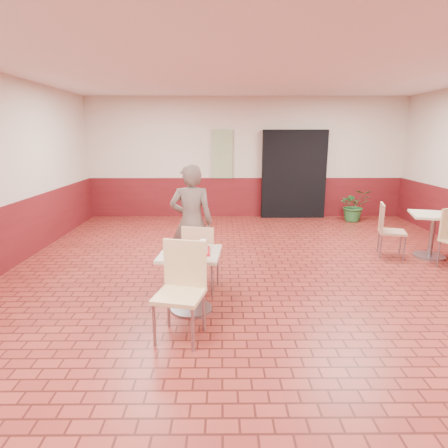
{
  "coord_description": "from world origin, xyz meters",
  "views": [
    {
      "loc": [
        -0.63,
        -4.57,
        2.07
      ],
      "look_at": [
        -0.6,
        0.11,
        0.95
      ],
      "focal_mm": 30.0,
      "sensor_mm": 36.0,
      "label": 1
    }
  ],
  "objects_px": {
    "main_table": "(191,271)",
    "second_table": "(433,228)",
    "chair_main_back": "(200,255)",
    "chair_second_left": "(388,227)",
    "ring_donut": "(182,246)",
    "long_john_donut": "(196,250)",
    "chair_main_front": "(182,285)",
    "serving_tray": "(190,251)",
    "potted_plant": "(354,205)",
    "paper_cup": "(203,244)",
    "customer": "(192,223)"
  },
  "relations": [
    {
      "from": "main_table",
      "to": "second_table",
      "type": "bearing_deg",
      "value": 26.62
    },
    {
      "from": "chair_main_back",
      "to": "chair_second_left",
      "type": "distance_m",
      "value": 3.49
    },
    {
      "from": "ring_donut",
      "to": "long_john_donut",
      "type": "bearing_deg",
      "value": -40.0
    },
    {
      "from": "chair_main_front",
      "to": "serving_tray",
      "type": "distance_m",
      "value": 0.61
    },
    {
      "from": "serving_tray",
      "to": "chair_second_left",
      "type": "bearing_deg",
      "value": 32.44
    },
    {
      "from": "long_john_donut",
      "to": "potted_plant",
      "type": "relative_size",
      "value": 0.19
    },
    {
      "from": "chair_main_front",
      "to": "main_table",
      "type": "bearing_deg",
      "value": 98.47
    },
    {
      "from": "paper_cup",
      "to": "chair_main_back",
      "type": "bearing_deg",
      "value": 97.62
    },
    {
      "from": "ring_donut",
      "to": "chair_second_left",
      "type": "height_order",
      "value": "chair_second_left"
    },
    {
      "from": "chair_main_back",
      "to": "chair_main_front",
      "type": "bearing_deg",
      "value": 95.42
    },
    {
      "from": "long_john_donut",
      "to": "second_table",
      "type": "bearing_deg",
      "value": 27.75
    },
    {
      "from": "main_table",
      "to": "second_table",
      "type": "distance_m",
      "value": 4.47
    },
    {
      "from": "customer",
      "to": "ring_donut",
      "type": "height_order",
      "value": "customer"
    },
    {
      "from": "customer",
      "to": "chair_second_left",
      "type": "bearing_deg",
      "value": -162.89
    },
    {
      "from": "customer",
      "to": "chair_main_front",
      "type": "bearing_deg",
      "value": 90.67
    },
    {
      "from": "ring_donut",
      "to": "second_table",
      "type": "xyz_separation_m",
      "value": [
        4.1,
        1.91,
        -0.26
      ]
    },
    {
      "from": "chair_main_back",
      "to": "long_john_donut",
      "type": "bearing_deg",
      "value": 100.71
    },
    {
      "from": "main_table",
      "to": "chair_main_front",
      "type": "distance_m",
      "value": 0.58
    },
    {
      "from": "chair_main_front",
      "to": "paper_cup",
      "type": "bearing_deg",
      "value": 86.59
    },
    {
      "from": "serving_tray",
      "to": "second_table",
      "type": "distance_m",
      "value": 4.47
    },
    {
      "from": "customer",
      "to": "serving_tray",
      "type": "xyz_separation_m",
      "value": [
        0.06,
        -1.05,
        -0.1
      ]
    },
    {
      "from": "chair_second_left",
      "to": "potted_plant",
      "type": "xyz_separation_m",
      "value": [
        0.38,
        2.73,
        -0.12
      ]
    },
    {
      "from": "serving_tray",
      "to": "chair_second_left",
      "type": "distance_m",
      "value": 3.85
    },
    {
      "from": "chair_main_front",
      "to": "long_john_donut",
      "type": "xyz_separation_m",
      "value": [
        0.12,
        0.51,
        0.22
      ]
    },
    {
      "from": "customer",
      "to": "serving_tray",
      "type": "bearing_deg",
      "value": 93.44
    },
    {
      "from": "main_table",
      "to": "chair_main_front",
      "type": "bearing_deg",
      "value": -94.42
    },
    {
      "from": "serving_tray",
      "to": "second_table",
      "type": "bearing_deg",
      "value": 26.62
    },
    {
      "from": "main_table",
      "to": "long_john_donut",
      "type": "height_order",
      "value": "long_john_donut"
    },
    {
      "from": "serving_tray",
      "to": "potted_plant",
      "type": "xyz_separation_m",
      "value": [
        3.62,
        4.79,
        -0.35
      ]
    },
    {
      "from": "main_table",
      "to": "serving_tray",
      "type": "height_order",
      "value": "serving_tray"
    },
    {
      "from": "serving_tray",
      "to": "second_table",
      "type": "height_order",
      "value": "second_table"
    },
    {
      "from": "long_john_donut",
      "to": "second_table",
      "type": "height_order",
      "value": "long_john_donut"
    },
    {
      "from": "customer",
      "to": "chair_second_left",
      "type": "relative_size",
      "value": 1.82
    },
    {
      "from": "second_table",
      "to": "main_table",
      "type": "bearing_deg",
      "value": -153.38
    },
    {
      "from": "main_table",
      "to": "chair_main_back",
      "type": "bearing_deg",
      "value": 81.72
    },
    {
      "from": "chair_main_front",
      "to": "potted_plant",
      "type": "xyz_separation_m",
      "value": [
        3.66,
        5.36,
        -0.17
      ]
    },
    {
      "from": "main_table",
      "to": "chair_second_left",
      "type": "xyz_separation_m",
      "value": [
        3.24,
        2.06,
        0.02
      ]
    },
    {
      "from": "main_table",
      "to": "second_table",
      "type": "relative_size",
      "value": 0.96
    },
    {
      "from": "customer",
      "to": "potted_plant",
      "type": "relative_size",
      "value": 2.12
    },
    {
      "from": "second_table",
      "to": "paper_cup",
      "type": "bearing_deg",
      "value": -153.49
    },
    {
      "from": "long_john_donut",
      "to": "chair_second_left",
      "type": "relative_size",
      "value": 0.16
    },
    {
      "from": "serving_tray",
      "to": "paper_cup",
      "type": "height_order",
      "value": "paper_cup"
    },
    {
      "from": "main_table",
      "to": "chair_second_left",
      "type": "bearing_deg",
      "value": 32.44
    },
    {
      "from": "customer",
      "to": "ring_donut",
      "type": "distance_m",
      "value": 0.96
    },
    {
      "from": "customer",
      "to": "paper_cup",
      "type": "relative_size",
      "value": 16.94
    },
    {
      "from": "main_table",
      "to": "ring_donut",
      "type": "height_order",
      "value": "ring_donut"
    },
    {
      "from": "paper_cup",
      "to": "potted_plant",
      "type": "bearing_deg",
      "value": 53.59
    },
    {
      "from": "long_john_donut",
      "to": "potted_plant",
      "type": "height_order",
      "value": "long_john_donut"
    },
    {
      "from": "chair_main_back",
      "to": "second_table",
      "type": "bearing_deg",
      "value": -148.15
    },
    {
      "from": "main_table",
      "to": "chair_main_front",
      "type": "relative_size",
      "value": 0.73
    }
  ]
}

